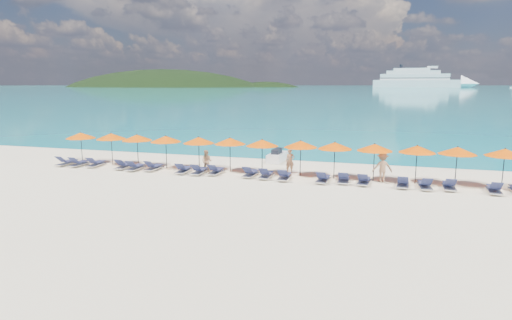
# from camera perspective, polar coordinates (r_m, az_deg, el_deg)

# --- Properties ---
(ground) EXTENTS (1400.00, 1400.00, 0.00)m
(ground) POSITION_cam_1_polar(r_m,az_deg,el_deg) (23.01, -2.13, -4.22)
(ground) COLOR beige
(sea) EXTENTS (1600.00, 1300.00, 0.01)m
(sea) POSITION_cam_1_polar(r_m,az_deg,el_deg) (681.17, 16.10, 9.35)
(sea) COLOR #1FA9B2
(sea) RESTS_ON ground
(headland_main) EXTENTS (374.00, 242.00, 126.50)m
(headland_main) POSITION_cam_1_polar(r_m,az_deg,el_deg) (641.16, -12.26, 6.09)
(headland_main) COLOR black
(headland_main) RESTS_ON ground
(headland_small) EXTENTS (162.00, 126.00, 85.50)m
(headland_small) POSITION_cam_1_polar(r_m,az_deg,el_deg) (603.36, 1.36, 6.36)
(headland_small) COLOR black
(headland_small) RESTS_ON ground
(cruise_ship) EXTENTS (129.49, 33.71, 35.65)m
(cruise_ship) POSITION_cam_1_polar(r_m,az_deg,el_deg) (606.64, 21.62, 9.86)
(cruise_ship) COLOR white
(cruise_ship) RESTS_ON ground
(jetski) EXTENTS (1.10, 2.67, 0.94)m
(jetski) POSITION_cam_1_polar(r_m,az_deg,el_deg) (31.67, 2.87, 0.49)
(jetski) COLOR white
(jetski) RESTS_ON ground
(beachgoer_a) EXTENTS (0.67, 0.56, 1.56)m
(beachgoer_a) POSITION_cam_1_polar(r_m,az_deg,el_deg) (27.65, 4.56, -0.13)
(beachgoer_a) COLOR tan
(beachgoer_a) RESTS_ON ground
(beachgoer_b) EXTENTS (0.71, 0.41, 1.45)m
(beachgoer_b) POSITION_cam_1_polar(r_m,az_deg,el_deg) (27.96, -6.59, -0.17)
(beachgoer_b) COLOR tan
(beachgoer_b) RESTS_ON ground
(beachgoer_c) EXTENTS (1.21, 0.72, 1.76)m
(beachgoer_c) POSITION_cam_1_polar(r_m,az_deg,el_deg) (26.14, 16.50, -0.90)
(beachgoer_c) COLOR tan
(beachgoer_c) RESTS_ON ground
(umbrella_0) EXTENTS (2.10, 2.10, 2.28)m
(umbrella_0) POSITION_cam_1_polar(r_m,az_deg,el_deg) (33.28, -22.34, 3.04)
(umbrella_0) COLOR black
(umbrella_0) RESTS_ON ground
(umbrella_1) EXTENTS (2.10, 2.10, 2.28)m
(umbrella_1) POSITION_cam_1_polar(r_m,az_deg,el_deg) (32.02, -18.76, 3.01)
(umbrella_1) COLOR black
(umbrella_1) RESTS_ON ground
(umbrella_2) EXTENTS (2.10, 2.10, 2.28)m
(umbrella_2) POSITION_cam_1_polar(r_m,az_deg,el_deg) (30.70, -15.58, 2.89)
(umbrella_2) COLOR black
(umbrella_2) RESTS_ON ground
(umbrella_3) EXTENTS (2.10, 2.10, 2.28)m
(umbrella_3) POSITION_cam_1_polar(r_m,az_deg,el_deg) (29.51, -11.95, 2.77)
(umbrella_3) COLOR black
(umbrella_3) RESTS_ON ground
(umbrella_4) EXTENTS (2.10, 2.10, 2.28)m
(umbrella_4) POSITION_cam_1_polar(r_m,az_deg,el_deg) (28.46, -7.65, 2.63)
(umbrella_4) COLOR black
(umbrella_4) RESTS_ON ground
(umbrella_5) EXTENTS (2.10, 2.10, 2.28)m
(umbrella_5) POSITION_cam_1_polar(r_m,az_deg,el_deg) (27.88, -3.49, 2.54)
(umbrella_5) COLOR black
(umbrella_5) RESTS_ON ground
(umbrella_6) EXTENTS (2.10, 2.10, 2.28)m
(umbrella_6) POSITION_cam_1_polar(r_m,az_deg,el_deg) (26.99, 0.83, 2.31)
(umbrella_6) COLOR black
(umbrella_6) RESTS_ON ground
(umbrella_7) EXTENTS (2.10, 2.10, 2.28)m
(umbrella_7) POSITION_cam_1_polar(r_m,az_deg,el_deg) (26.56, 5.98, 2.12)
(umbrella_7) COLOR black
(umbrella_7) RESTS_ON ground
(umbrella_8) EXTENTS (2.10, 2.10, 2.28)m
(umbrella_8) POSITION_cam_1_polar(r_m,az_deg,el_deg) (26.19, 10.47, 1.89)
(umbrella_8) COLOR black
(umbrella_8) RESTS_ON ground
(umbrella_9) EXTENTS (2.10, 2.10, 2.28)m
(umbrella_9) POSITION_cam_1_polar(r_m,az_deg,el_deg) (26.00, 15.54, 1.63)
(umbrella_9) COLOR black
(umbrella_9) RESTS_ON ground
(umbrella_10) EXTENTS (2.10, 2.10, 2.28)m
(umbrella_10) POSITION_cam_1_polar(r_m,az_deg,el_deg) (26.09, 20.70, 1.37)
(umbrella_10) COLOR black
(umbrella_10) RESTS_ON ground
(umbrella_11) EXTENTS (2.10, 2.10, 2.28)m
(umbrella_11) POSITION_cam_1_polar(r_m,az_deg,el_deg) (26.38, 25.28, 1.14)
(umbrella_11) COLOR black
(umbrella_11) RESTS_ON ground
(umbrella_12) EXTENTS (2.10, 2.10, 2.28)m
(umbrella_12) POSITION_cam_1_polar(r_m,az_deg,el_deg) (26.87, 30.26, 0.87)
(umbrella_12) COLOR black
(umbrella_12) RESTS_ON ground
(lounger_0) EXTENTS (0.71, 1.73, 0.66)m
(lounger_0) POSITION_cam_1_polar(r_m,az_deg,el_deg) (33.00, -23.93, -0.26)
(lounger_0) COLOR silver
(lounger_0) RESTS_ON ground
(lounger_1) EXTENTS (0.64, 1.71, 0.66)m
(lounger_1) POSITION_cam_1_polar(r_m,az_deg,el_deg) (32.27, -22.51, -0.37)
(lounger_1) COLOR silver
(lounger_1) RESTS_ON ground
(lounger_2) EXTENTS (0.73, 1.74, 0.66)m
(lounger_2) POSITION_cam_1_polar(r_m,az_deg,el_deg) (31.71, -20.56, -0.42)
(lounger_2) COLOR silver
(lounger_2) RESTS_ON ground
(lounger_3) EXTENTS (0.77, 1.75, 0.66)m
(lounger_3) POSITION_cam_1_polar(r_m,az_deg,el_deg) (30.32, -17.21, -0.69)
(lounger_3) COLOR silver
(lounger_3) RESTS_ON ground
(lounger_4) EXTENTS (0.64, 1.71, 0.66)m
(lounger_4) POSITION_cam_1_polar(r_m,az_deg,el_deg) (29.56, -15.77, -0.89)
(lounger_4) COLOR silver
(lounger_4) RESTS_ON ground
(lounger_5) EXTENTS (0.68, 1.72, 0.66)m
(lounger_5) POSITION_cam_1_polar(r_m,az_deg,el_deg) (29.23, -13.49, -0.90)
(lounger_5) COLOR silver
(lounger_5) RESTS_ON ground
(lounger_6) EXTENTS (0.73, 1.74, 0.66)m
(lounger_6) POSITION_cam_1_polar(r_m,az_deg,el_deg) (27.98, -9.65, -1.26)
(lounger_6) COLOR silver
(lounger_6) RESTS_ON ground
(lounger_7) EXTENTS (0.64, 1.71, 0.66)m
(lounger_7) POSITION_cam_1_polar(r_m,az_deg,el_deg) (27.49, -7.58, -1.41)
(lounger_7) COLOR silver
(lounger_7) RESTS_ON ground
(lounger_8) EXTENTS (0.63, 1.71, 0.66)m
(lounger_8) POSITION_cam_1_polar(r_m,az_deg,el_deg) (27.31, -5.37, -1.44)
(lounger_8) COLOR silver
(lounger_8) RESTS_ON ground
(lounger_9) EXTENTS (0.73, 1.74, 0.66)m
(lounger_9) POSITION_cam_1_polar(r_m,az_deg,el_deg) (26.51, -0.72, -1.75)
(lounger_9) COLOR silver
(lounger_9) RESTS_ON ground
(lounger_10) EXTENTS (0.62, 1.70, 0.66)m
(lounger_10) POSITION_cam_1_polar(r_m,az_deg,el_deg) (26.09, 1.36, -1.95)
(lounger_10) COLOR silver
(lounger_10) RESTS_ON ground
(lounger_11) EXTENTS (0.65, 1.71, 0.66)m
(lounger_11) POSITION_cam_1_polar(r_m,az_deg,el_deg) (25.69, 3.82, -2.16)
(lounger_11) COLOR silver
(lounger_11) RESTS_ON ground
(lounger_12) EXTENTS (0.74, 1.74, 0.66)m
(lounger_12) POSITION_cam_1_polar(r_m,az_deg,el_deg) (25.29, 8.93, -2.46)
(lounger_12) COLOR silver
(lounger_12) RESTS_ON ground
(lounger_13) EXTENTS (0.66, 1.71, 0.66)m
(lounger_13) POSITION_cam_1_polar(r_m,az_deg,el_deg) (25.42, 11.60, -2.48)
(lounger_13) COLOR silver
(lounger_13) RESTS_ON ground
(lounger_14) EXTENTS (0.76, 1.75, 0.66)m
(lounger_14) POSITION_cam_1_polar(r_m,az_deg,el_deg) (25.26, 14.19, -2.67)
(lounger_14) COLOR silver
(lounger_14) RESTS_ON ground
(lounger_15) EXTENTS (0.75, 1.74, 0.66)m
(lounger_15) POSITION_cam_1_polar(r_m,az_deg,el_deg) (25.23, 19.01, -2.93)
(lounger_15) COLOR silver
(lounger_15) RESTS_ON ground
(lounger_16) EXTENTS (0.75, 1.74, 0.66)m
(lounger_16) POSITION_cam_1_polar(r_m,az_deg,el_deg) (25.25, 21.59, -3.08)
(lounger_16) COLOR silver
(lounger_16) RESTS_ON ground
(lounger_17) EXTENTS (0.65, 1.71, 0.66)m
(lounger_17) POSITION_cam_1_polar(r_m,az_deg,el_deg) (25.60, 24.35, -3.11)
(lounger_17) COLOR silver
(lounger_17) RESTS_ON ground
(lounger_18) EXTENTS (0.73, 1.74, 0.66)m
(lounger_18) POSITION_cam_1_polar(r_m,az_deg,el_deg) (25.84, 29.17, -3.39)
(lounger_18) COLOR silver
(lounger_18) RESTS_ON ground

